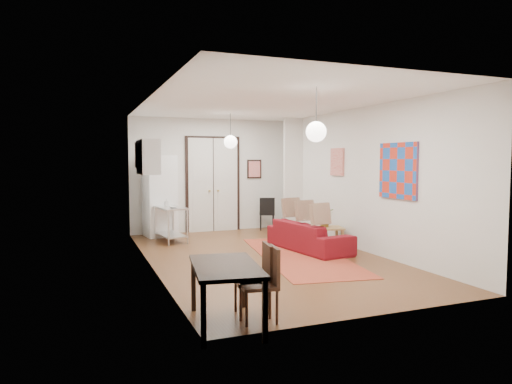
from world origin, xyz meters
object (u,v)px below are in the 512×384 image
object	(u,v)px
dining_chair_far	(256,277)
dining_table	(226,271)
dining_chair_near	(250,273)
fridge	(160,196)
kitchen_counter	(171,220)
sofa	(309,236)
coffee_table	(321,230)
black_side_chair	(266,210)

from	to	relation	value
dining_chair_far	dining_table	bearing A→B (deg)	-69.41
dining_table	dining_chair_near	xyz separation A→B (m)	(0.39, 0.28, -0.12)
dining_chair_far	dining_chair_near	bearing A→B (deg)	-171.32
fridge	dining_chair_near	distance (m)	6.04
kitchen_counter	fridge	bearing A→B (deg)	88.95
sofa	kitchen_counter	world-z (taller)	kitchen_counter
coffee_table	fridge	xyz separation A→B (m)	(-2.98, 2.57, 0.62)
coffee_table	sofa	bearing A→B (deg)	-146.15
sofa	black_side_chair	bearing A→B (deg)	-13.22
sofa	fridge	distance (m)	3.89
coffee_table	dining_table	distance (m)	5.00
dining_chair_near	dining_chair_far	xyz separation A→B (m)	(0.00, -0.20, 0.00)
sofa	coffee_table	xyz separation A→B (m)	(0.45, 0.30, 0.06)
dining_table	black_side_chair	bearing A→B (deg)	63.85
sofa	dining_chair_far	size ratio (longest dim) A/B	2.37
dining_chair_near	dining_chair_far	world-z (taller)	same
fridge	dining_chair_far	xyz separation A→B (m)	(0.07, -6.22, -0.49)
dining_chair_far	kitchen_counter	bearing A→B (deg)	-171.71
coffee_table	black_side_chair	bearing A→B (deg)	93.82
sofa	dining_chair_near	xyz separation A→B (m)	(-2.47, -3.15, 0.19)
kitchen_counter	dining_chair_near	size ratio (longest dim) A/B	1.28
kitchen_counter	black_side_chair	world-z (taller)	black_side_chair
coffee_table	black_side_chair	xyz separation A→B (m)	(-0.18, 2.65, 0.15)
black_side_chair	dining_chair_near	bearing A→B (deg)	86.26
dining_table	dining_chair_far	size ratio (longest dim) A/B	1.56
sofa	dining_chair_near	distance (m)	4.01
fridge	dining_chair_far	bearing A→B (deg)	-97.39
dining_chair_near	fridge	bearing A→B (deg)	-170.69
dining_chair_far	black_side_chair	distance (m)	6.87
coffee_table	dining_table	size ratio (longest dim) A/B	0.77
dining_chair_near	black_side_chair	xyz separation A→B (m)	(2.74, 6.10, 0.01)
sofa	dining_chair_far	distance (m)	4.17
sofa	kitchen_counter	size ratio (longest dim) A/B	1.86
coffee_table	dining_chair_near	size ratio (longest dim) A/B	1.20
fridge	dining_table	size ratio (longest dim) A/B	1.47
black_side_chair	sofa	bearing A→B (deg)	105.24
coffee_table	black_side_chair	distance (m)	2.66
fridge	sofa	bearing A→B (deg)	-56.48
kitchen_counter	fridge	size ratio (longest dim) A/B	0.56
sofa	black_side_chair	world-z (taller)	black_side_chair
dining_chair_near	black_side_chair	distance (m)	6.69
dining_chair_far	black_side_chair	world-z (taller)	black_side_chair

